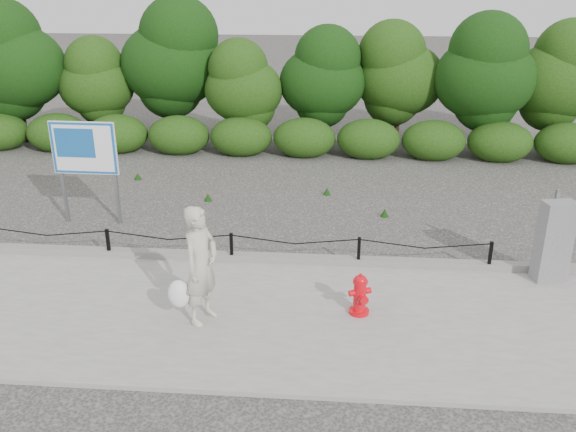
# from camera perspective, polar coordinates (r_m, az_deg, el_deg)

# --- Properties ---
(ground) EXTENTS (90.00, 90.00, 0.00)m
(ground) POSITION_cam_1_polar(r_m,az_deg,el_deg) (12.24, -5.24, -4.53)
(ground) COLOR #2D2B28
(ground) RESTS_ON ground
(sidewalk) EXTENTS (14.00, 4.00, 0.08)m
(sidewalk) POSITION_cam_1_polar(r_m,az_deg,el_deg) (10.51, -7.07, -9.22)
(sidewalk) COLOR gray
(sidewalk) RESTS_ON ground
(curb) EXTENTS (14.00, 0.22, 0.14)m
(curb) POSITION_cam_1_polar(r_m,az_deg,el_deg) (12.22, -5.23, -3.80)
(curb) COLOR slate
(curb) RESTS_ON sidewalk
(chain_barrier) EXTENTS (10.06, 0.06, 0.60)m
(chain_barrier) POSITION_cam_1_polar(r_m,az_deg,el_deg) (12.05, -5.32, -2.59)
(chain_barrier) COLOR black
(chain_barrier) RESTS_ON sidewalk
(treeline) EXTENTS (20.47, 3.73, 4.60)m
(treeline) POSITION_cam_1_polar(r_m,az_deg,el_deg) (20.06, -1.41, 13.53)
(treeline) COLOR black
(treeline) RESTS_ON ground
(fire_hydrant) EXTENTS (0.45, 0.45, 0.74)m
(fire_hydrant) POSITION_cam_1_polar(r_m,az_deg,el_deg) (10.31, 6.75, -7.33)
(fire_hydrant) COLOR red
(fire_hydrant) RESTS_ON sidewalk
(pedestrian) EXTENTS (0.90, 0.86, 2.00)m
(pedestrian) POSITION_cam_1_polar(r_m,az_deg,el_deg) (9.87, -8.27, -4.75)
(pedestrian) COLOR #BBB5A0
(pedestrian) RESTS_ON sidewalk
(utility_cabinet) EXTENTS (0.65, 0.48, 1.71)m
(utility_cabinet) POSITION_cam_1_polar(r_m,az_deg,el_deg) (12.15, 23.61, -2.18)
(utility_cabinet) COLOR gray
(utility_cabinet) RESTS_ON sidewalk
(advertising_sign) EXTENTS (1.49, 0.15, 2.39)m
(advertising_sign) POSITION_cam_1_polar(r_m,az_deg,el_deg) (14.34, -18.52, 5.64)
(advertising_sign) COLOR slate
(advertising_sign) RESTS_ON ground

